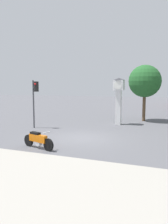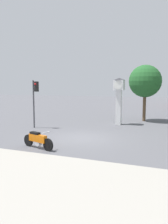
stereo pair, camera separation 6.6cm
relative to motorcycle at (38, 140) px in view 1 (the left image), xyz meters
The scene contains 6 objects.
ground_plane 3.39m from the motorcycle, 66.22° to the left, with size 120.00×120.00×0.00m, color #56565B.
sidewalk_strip 4.25m from the motorcycle, 71.31° to the right, with size 36.00×6.00×0.10m.
motorcycle is the anchor object (origin of this frame).
clock_tower 9.70m from the motorcycle, 74.96° to the left, with size 1.05×1.05×4.11m.
traffic_light 6.50m from the motorcycle, 124.53° to the left, with size 0.50×0.35×3.85m.
street_tree 13.14m from the motorcycle, 69.88° to the left, with size 3.10×3.10×5.42m.
Camera 1 is at (5.09, -12.97, 3.33)m, focal length 35.00 mm.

